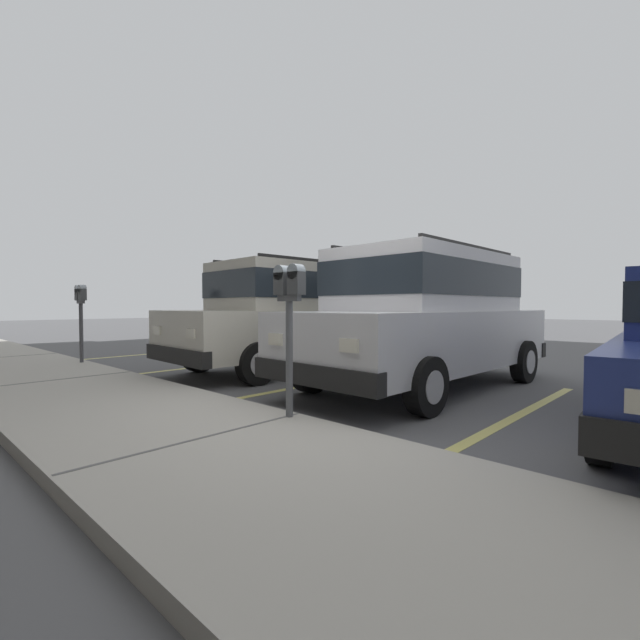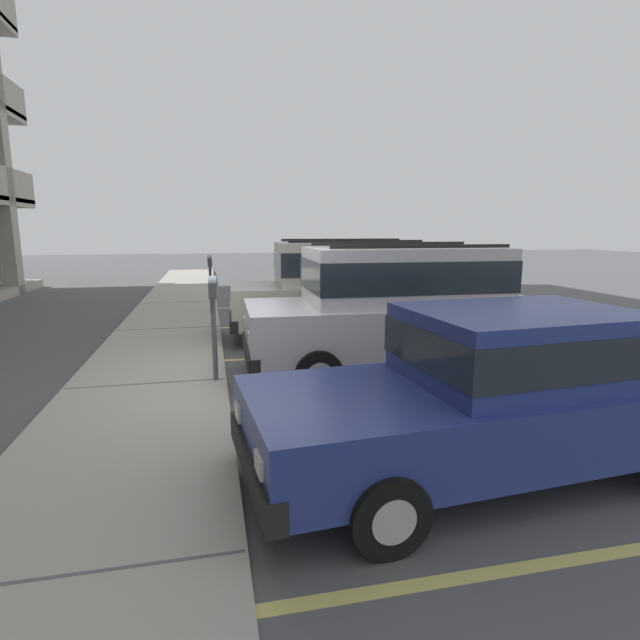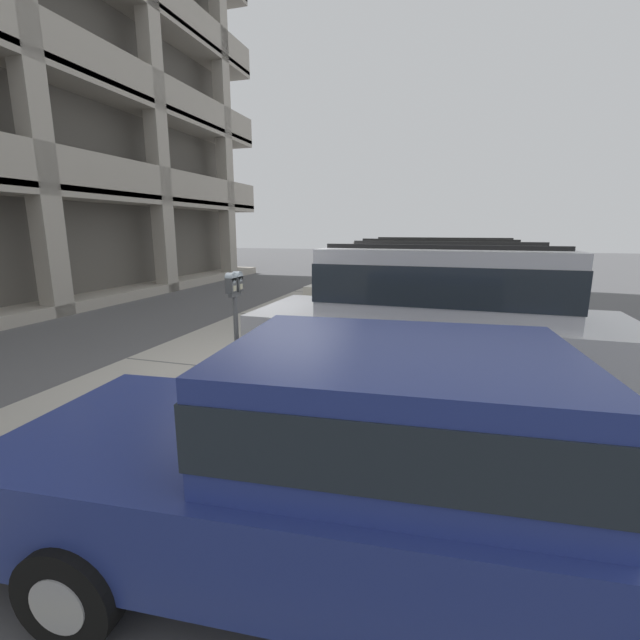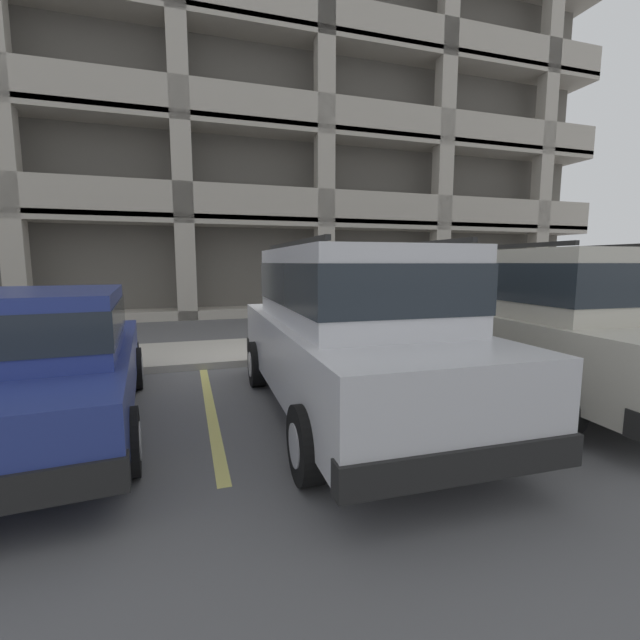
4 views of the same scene
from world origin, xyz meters
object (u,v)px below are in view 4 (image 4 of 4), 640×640
at_px(silver_suv, 350,324).
at_px(red_sedan, 42,360).
at_px(parking_meter_near, 285,295).
at_px(parking_meter_far, 545,289).
at_px(parking_garage, 179,122).
at_px(dark_hatchback, 532,315).

height_order(silver_suv, red_sedan, silver_suv).
height_order(parking_meter_near, parking_meter_far, parking_meter_far).
relative_size(parking_meter_far, parking_garage, 0.05).
bearing_deg(silver_suv, parking_meter_far, 27.74).
relative_size(silver_suv, red_sedan, 1.05).
distance_m(silver_suv, parking_meter_far, 6.43).
xyz_separation_m(silver_suv, parking_meter_near, (-0.14, 2.85, 0.14)).
relative_size(red_sedan, parking_meter_far, 3.10).
height_order(parking_meter_far, parking_garage, parking_garage).
bearing_deg(parking_meter_near, parking_meter_far, 0.13).
bearing_deg(dark_hatchback, parking_meter_far, 45.36).
xyz_separation_m(silver_suv, parking_garage, (-1.78, 14.72, 6.45)).
height_order(red_sedan, parking_meter_far, parking_meter_far).
distance_m(parking_meter_near, parking_garage, 13.55).
xyz_separation_m(dark_hatchback, parking_meter_near, (-2.90, 2.74, 0.14)).
relative_size(silver_suv, parking_meter_far, 3.25).
xyz_separation_m(parking_meter_near, parking_meter_far, (5.89, 0.01, 0.00)).
xyz_separation_m(red_sedan, parking_garage, (1.49, 14.40, 6.71)).
height_order(dark_hatchback, parking_meter_near, dark_hatchback).
bearing_deg(dark_hatchback, parking_meter_near, 139.29).
bearing_deg(dark_hatchback, parking_garage, 109.95).
bearing_deg(silver_suv, parking_garage, 98.18).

